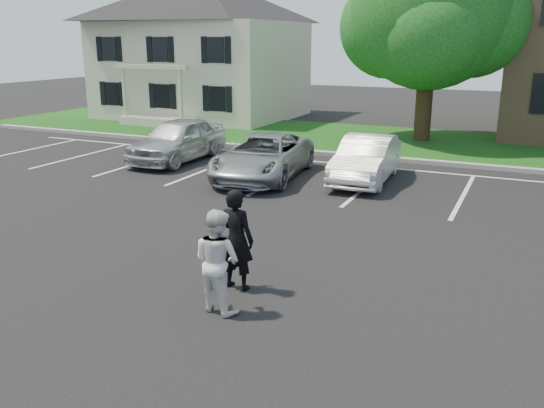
# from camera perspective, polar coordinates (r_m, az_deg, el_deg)

# --- Properties ---
(ground_plane) EXTENTS (90.00, 90.00, 0.00)m
(ground_plane) POSITION_cam_1_polar(r_m,az_deg,el_deg) (10.63, -2.27, -7.85)
(ground_plane) COLOR black
(ground_plane) RESTS_ON ground
(curb) EXTENTS (40.00, 0.30, 0.15)m
(curb) POSITION_cam_1_polar(r_m,az_deg,el_deg) (21.54, 12.31, 4.35)
(curb) COLOR gray
(curb) RESTS_ON ground
(grass_strip) EXTENTS (44.00, 8.00, 0.08)m
(grass_strip) POSITION_cam_1_polar(r_m,az_deg,el_deg) (25.41, 14.31, 5.88)
(grass_strip) COLOR #154311
(grass_strip) RESTS_ON ground
(stall_lines) EXTENTS (34.00, 5.36, 0.01)m
(stall_lines) POSITION_cam_1_polar(r_m,az_deg,el_deg) (18.38, 14.45, 2.00)
(stall_lines) COLOR silver
(stall_lines) RESTS_ON ground
(house) EXTENTS (10.30, 9.22, 7.60)m
(house) POSITION_cam_1_polar(r_m,az_deg,el_deg) (33.52, -6.96, 15.11)
(house) COLOR beige
(house) RESTS_ON ground
(tree) EXTENTS (7.80, 7.20, 8.80)m
(tree) POSITION_cam_1_polar(r_m,az_deg,el_deg) (25.79, 15.67, 17.80)
(tree) COLOR black
(tree) RESTS_ON ground
(man_black_suit) EXTENTS (0.69, 0.47, 1.84)m
(man_black_suit) POSITION_cam_1_polar(r_m,az_deg,el_deg) (10.13, -3.56, -3.52)
(man_black_suit) COLOR black
(man_black_suit) RESTS_ON ground
(man_white_shirt) EXTENTS (0.96, 0.82, 1.72)m
(man_white_shirt) POSITION_cam_1_polar(r_m,az_deg,el_deg) (9.37, -5.46, -5.60)
(man_white_shirt) COLOR silver
(man_white_shirt) RESTS_ON ground
(car_silver_west) EXTENTS (1.86, 4.61, 1.57)m
(car_silver_west) POSITION_cam_1_polar(r_m,az_deg,el_deg) (21.30, -9.32, 6.31)
(car_silver_west) COLOR silver
(car_silver_west) RESTS_ON ground
(car_silver_minivan) EXTENTS (2.88, 5.24, 1.39)m
(car_silver_minivan) POSITION_cam_1_polar(r_m,az_deg,el_deg) (18.41, -0.88, 4.74)
(car_silver_minivan) COLOR #9C9EA3
(car_silver_minivan) RESTS_ON ground
(car_white_sedan) EXTENTS (1.73, 4.33, 1.40)m
(car_white_sedan) POSITION_cam_1_polar(r_m,az_deg,el_deg) (18.19, 9.30, 4.40)
(car_white_sedan) COLOR silver
(car_white_sedan) RESTS_ON ground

